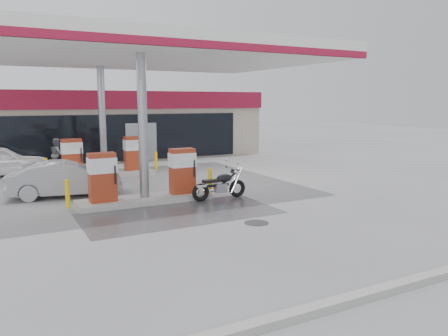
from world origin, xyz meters
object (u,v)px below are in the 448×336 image
object	(u,v)px
pump_island_far	(104,161)
hatchback_silver	(66,179)
pump_island_near	(144,182)
parked_motorcycle	(220,186)
sedan_white	(0,161)
attendant	(57,154)
parked_car_right	(181,145)

from	to	relation	value
pump_island_far	hatchback_silver	world-z (taller)	pump_island_far
pump_island_near	parked_motorcycle	world-z (taller)	pump_island_near
pump_island_far	hatchback_silver	size ratio (longest dim) A/B	1.31
parked_motorcycle	sedan_white	distance (m)	11.25
parked_motorcycle	hatchback_silver	xyz separation A→B (m)	(-4.74, 3.00, 0.17)
attendant	parked_car_right	bearing A→B (deg)	-67.47
sedan_white	attendant	size ratio (longest dim) A/B	2.57
pump_island_far	sedan_white	xyz separation A→B (m)	(-4.25, 2.20, -0.00)
parked_motorcycle	parked_car_right	world-z (taller)	parked_car_right
pump_island_far	pump_island_near	bearing A→B (deg)	-90.00
sedan_white	pump_island_near	bearing A→B (deg)	-153.07
parked_car_right	pump_island_near	bearing A→B (deg)	158.13
parked_motorcycle	pump_island_near	bearing A→B (deg)	161.60
parked_motorcycle	parked_car_right	distance (m)	13.09
hatchback_silver	attendant	bearing A→B (deg)	6.06
attendant	hatchback_silver	world-z (taller)	attendant
pump_island_far	attendant	distance (m)	3.27
parked_motorcycle	hatchback_silver	size ratio (longest dim) A/B	0.53
parked_motorcycle	hatchback_silver	distance (m)	5.61
pump_island_near	pump_island_far	bearing A→B (deg)	90.00
pump_island_near	hatchback_silver	size ratio (longest dim) A/B	1.31
sedan_white	hatchback_silver	world-z (taller)	sedan_white
pump_island_far	parked_car_right	xyz separation A→B (m)	(6.20, 5.76, -0.09)
pump_island_far	parked_car_right	distance (m)	8.46
attendant	parked_car_right	world-z (taller)	attendant
parked_motorcycle	parked_car_right	xyz separation A→B (m)	(3.69, 12.56, 0.14)
pump_island_far	parked_motorcycle	world-z (taller)	pump_island_far
attendant	sedan_white	bearing A→B (deg)	105.05
pump_island_far	sedan_white	world-z (taller)	pump_island_far
sedan_white	attendant	xyz separation A→B (m)	(2.57, 0.60, 0.10)
attendant	hatchback_silver	bearing A→B (deg)	177.12
pump_island_far	hatchback_silver	bearing A→B (deg)	-120.44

